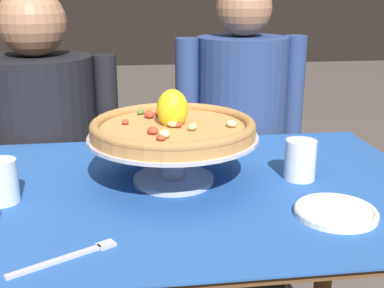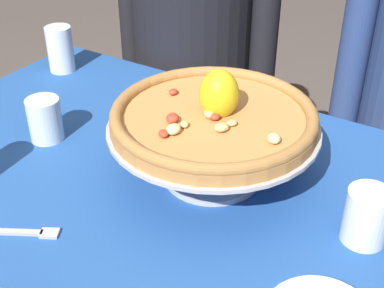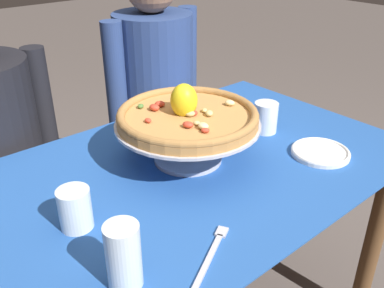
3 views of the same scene
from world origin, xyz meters
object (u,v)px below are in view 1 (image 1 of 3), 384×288
Objects in this scene: diner_left at (45,164)px; dinner_fork at (70,257)px; pizza_stand at (173,149)px; pizza at (173,126)px; side_plate at (336,212)px; water_glass_side_right at (300,162)px; diner_right at (239,159)px; water_glass_side_left at (1,184)px.

dinner_fork is at bearing -78.50° from diner_left.
pizza is (-0.00, 0.00, 0.06)m from pizza_stand.
side_plate is (0.32, -0.23, -0.13)m from pizza.
diner_right reaches higher than water_glass_side_right.
pizza_stand is 0.40m from side_plate.
side_plate is (0.70, -0.16, -0.03)m from water_glass_side_left.
water_glass_side_left is 0.57× the size of side_plate.
diner_right is (0.30, 0.57, -0.29)m from pizza.
side_plate is (0.32, -0.23, -0.07)m from pizza_stand.
side_plate is at bearing -36.51° from pizza.
dinner_fork is at bearing -57.17° from water_glass_side_left.
pizza reaches higher than side_plate.
diner_left is (-0.71, 0.60, -0.18)m from water_glass_side_right.
water_glass_side_right is at bearing -4.12° from pizza.
pizza_stand is 0.34× the size of diner_left.
pizza_stand reaches higher than side_plate.
pizza is at bearing -55.38° from diner_left.
water_glass_side_left is 0.98× the size of water_glass_side_right.
dinner_fork is 1.05m from diner_right.
pizza is 0.76m from diner_left.
pizza_stand is 0.40m from dinner_fork.
diner_left is at bearing 131.34° from side_plate.
pizza is 0.42m from dinner_fork.
diner_left reaches higher than water_glass_side_right.
diner_left is at bearing 101.50° from dinner_fork.
diner_left reaches higher than side_plate.
water_glass_side_right is 0.62m from diner_right.
dinner_fork is at bearing -149.31° from water_glass_side_right.
pizza is 0.33m from water_glass_side_right.
dinner_fork is at bearing -119.61° from diner_right.
dinner_fork is 0.15× the size of diner_left.
diner_left is at bearing 124.57° from pizza_stand.
pizza reaches higher than water_glass_side_left.
pizza_stand is 0.74m from diner_left.
water_glass_side_left is 0.68m from diner_left.
dinner_fork is 0.15× the size of diner_right.
dinner_fork is (-0.53, -0.31, -0.04)m from water_glass_side_right.
pizza_stand is 1.04× the size of pizza.
side_plate is at bearing -88.69° from water_glass_side_right.
diner_right is (-0.02, 0.80, -0.16)m from side_plate.
water_glass_side_left is at bearing -88.56° from diner_left.
diner_right is at bearing -0.84° from diner_left.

